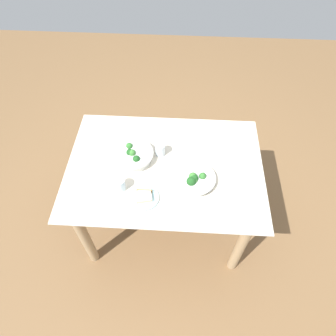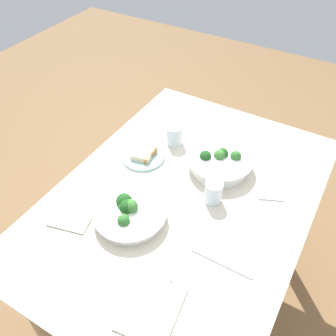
% 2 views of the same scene
% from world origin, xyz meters
% --- Properties ---
extents(ground_plane, '(6.00, 6.00, 0.00)m').
position_xyz_m(ground_plane, '(0.00, 0.00, 0.00)').
color(ground_plane, brown).
extents(dining_table, '(1.27, 0.90, 0.75)m').
position_xyz_m(dining_table, '(0.00, 0.00, 0.63)').
color(dining_table, beige).
rests_on(dining_table, ground_plane).
extents(broccoli_bowl_far, '(0.26, 0.26, 0.08)m').
position_xyz_m(broccoli_bowl_far, '(-0.19, 0.11, 0.78)').
color(broccoli_bowl_far, white).
rests_on(broccoli_bowl_far, dining_table).
extents(broccoli_bowl_near, '(0.27, 0.27, 0.09)m').
position_xyz_m(broccoli_bowl_near, '(0.21, -0.05, 0.79)').
color(broccoli_bowl_near, white).
rests_on(broccoli_bowl_near, dining_table).
extents(bread_side_plate, '(0.18, 0.18, 0.04)m').
position_xyz_m(bread_side_plate, '(0.11, 0.25, 0.77)').
color(bread_side_plate, '#99C6D1').
rests_on(bread_side_plate, dining_table).
extents(water_glass_center, '(0.07, 0.07, 0.09)m').
position_xyz_m(water_glass_center, '(0.26, 0.19, 0.80)').
color(water_glass_center, silver).
rests_on(water_glass_center, dining_table).
extents(water_glass_side, '(0.07, 0.07, 0.09)m').
position_xyz_m(water_glass_side, '(0.04, -0.10, 0.80)').
color(water_glass_side, silver).
rests_on(water_glass_side, dining_table).
extents(fork_by_far_bowl, '(0.08, 0.07, 0.00)m').
position_xyz_m(fork_by_far_bowl, '(-0.29, -0.10, 0.76)').
color(fork_by_far_bowl, '#B7B7BC').
rests_on(fork_by_far_bowl, dining_table).
extents(fork_by_near_bowl, '(0.05, 0.09, 0.00)m').
position_xyz_m(fork_by_near_bowl, '(0.15, -0.30, 0.76)').
color(fork_by_near_bowl, '#B7B7BC').
rests_on(fork_by_near_bowl, dining_table).
extents(table_knife_left, '(0.15, 0.12, 0.00)m').
position_xyz_m(table_knife_left, '(0.04, 0.05, 0.76)').
color(table_knife_left, '#B7B7BC').
rests_on(table_knife_left, dining_table).
extents(table_knife_right, '(0.01, 0.21, 0.00)m').
position_xyz_m(table_knife_right, '(-0.20, -0.24, 0.76)').
color(table_knife_right, '#B7B7BC').
rests_on(table_knife_right, dining_table).
extents(napkin_folded_upper, '(0.21, 0.18, 0.01)m').
position_xyz_m(napkin_folded_upper, '(-0.44, -0.13, 0.76)').
color(napkin_folded_upper, '#B1A997').
rests_on(napkin_folded_upper, dining_table).
extents(napkin_folded_lower, '(0.23, 0.19, 0.01)m').
position_xyz_m(napkin_folded_lower, '(-0.25, 0.30, 0.76)').
color(napkin_folded_lower, '#B1A997').
rests_on(napkin_folded_lower, dining_table).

